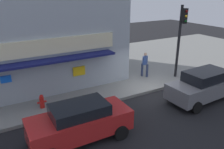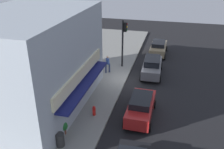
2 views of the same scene
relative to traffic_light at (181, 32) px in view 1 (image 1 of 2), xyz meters
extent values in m
plane|color=black|center=(-2.90, -0.95, -3.31)|extent=(51.87, 51.87, 0.00)
cube|color=gray|center=(-2.90, 4.75, -3.22)|extent=(34.58, 11.38, 0.17)
cube|color=#9EA8B2|center=(-8.88, 5.03, 0.40)|extent=(11.41, 7.47, 7.08)
cube|color=beige|center=(-8.88, 1.22, -0.20)|extent=(8.67, 0.16, 0.86)
cube|color=navy|center=(-8.88, 0.87, -0.89)|extent=(8.21, 0.90, 0.12)
cube|color=blue|center=(-10.78, 1.24, -1.62)|extent=(0.52, 0.08, 0.37)
cube|color=yellow|center=(-6.80, 1.24, -1.89)|extent=(0.75, 0.08, 0.55)
cylinder|color=black|center=(0.00, 0.11, -0.69)|extent=(0.18, 0.18, 4.88)
cube|color=black|center=(0.00, -0.14, 1.07)|extent=(0.32, 0.28, 0.95)
sphere|color=maroon|center=(0.00, -0.29, 1.37)|extent=(0.18, 0.18, 0.18)
sphere|color=yellow|center=(0.00, -0.29, 1.07)|extent=(0.18, 0.18, 0.18)
sphere|color=#0F4C19|center=(0.00, -0.29, 0.77)|extent=(0.18, 0.18, 0.18)
cylinder|color=red|center=(-9.34, 0.17, -2.85)|extent=(0.23, 0.23, 0.58)
sphere|color=red|center=(-9.34, 0.17, -2.50)|extent=(0.20, 0.20, 0.20)
cylinder|color=red|center=(-9.52, 0.17, -2.82)|extent=(0.12, 0.10, 0.10)
cylinder|color=red|center=(-9.17, 0.17, -2.82)|extent=(0.12, 0.10, 0.10)
cylinder|color=navy|center=(-2.04, 1.32, -2.67)|extent=(0.22, 0.22, 0.92)
cylinder|color=navy|center=(-1.84, 1.01, -2.67)|extent=(0.22, 0.22, 0.92)
cube|color=#334C8C|center=(-1.94, 1.16, -1.93)|extent=(0.48, 0.43, 0.56)
sphere|color=tan|center=(-1.94, 1.16, -1.51)|extent=(0.22, 0.22, 0.22)
cylinder|color=#334C8C|center=(-2.13, 1.04, -1.96)|extent=(0.14, 0.14, 0.51)
cylinder|color=#334C8C|center=(-1.75, 1.29, -1.96)|extent=(0.14, 0.14, 0.51)
cylinder|color=gray|center=(-6.17, 1.69, -2.99)|extent=(0.51, 0.51, 0.30)
sphere|color=#195623|center=(-6.17, 1.69, -2.58)|extent=(0.61, 0.61, 0.61)
cube|color=slate|center=(-0.96, -3.10, -2.56)|extent=(4.64, 1.86, 0.86)
cube|color=black|center=(-0.96, -3.10, -1.85)|extent=(2.52, 1.52, 0.57)
cylinder|color=black|center=(0.62, -2.19, -2.99)|extent=(0.65, 0.24, 0.64)
cylinder|color=black|center=(-2.59, -2.29, -2.99)|extent=(0.65, 0.24, 0.64)
cylinder|color=black|center=(-2.54, -4.01, -2.99)|extent=(0.65, 0.24, 0.64)
cube|color=#AD1E1E|center=(-8.53, -3.09, -2.55)|extent=(4.28, 1.72, 0.88)
cube|color=black|center=(-8.53, -3.09, -1.88)|extent=(2.32, 1.43, 0.46)
cylinder|color=black|center=(-7.03, -2.27, -2.99)|extent=(0.64, 0.23, 0.64)
cylinder|color=black|center=(-7.05, -3.95, -2.99)|extent=(0.64, 0.23, 0.64)
cylinder|color=black|center=(-10.01, -2.24, -2.99)|extent=(0.64, 0.23, 0.64)
camera|label=1|loc=(-11.43, -10.86, 2.73)|focal=36.70mm
camera|label=2|loc=(-23.51, -4.78, 7.09)|focal=39.48mm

